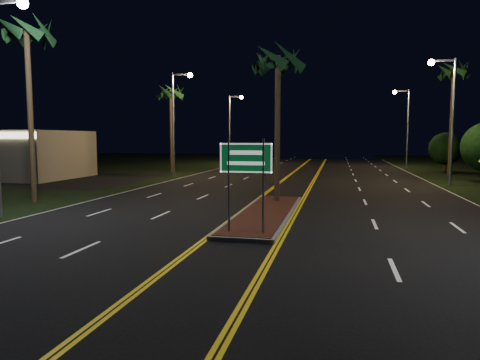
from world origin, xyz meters
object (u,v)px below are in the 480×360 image
(streetlight_left_near, at_px, (1,83))
(palm_left_near, at_px, (26,33))
(streetlight_right_far, at_px, (405,119))
(streetlight_left_mid, at_px, (177,112))
(palm_median, at_px, (278,60))
(streetlight_right_mid, at_px, (448,106))
(streetlight_left_far, at_px, (232,121))
(palm_right_far, at_px, (454,72))
(shrub_far, at_px, (445,149))
(car_far, at_px, (257,160))
(car_near, at_px, (253,164))
(median_island, at_px, (266,213))
(palm_left_far, at_px, (171,93))
(highway_sign, at_px, (246,167))

(streetlight_left_near, xyz_separation_m, palm_left_near, (-1.89, 4.00, 3.02))
(streetlight_right_far, xyz_separation_m, palm_left_near, (-23.11, -34.00, 3.02))
(streetlight_left_mid, relative_size, palm_median, 1.08)
(streetlight_left_mid, distance_m, streetlight_right_mid, 21.32)
(streetlight_left_mid, height_order, streetlight_left_far, same)
(palm_median, bearing_deg, streetlight_right_mid, 47.30)
(palm_right_far, relative_size, shrub_far, 2.60)
(palm_median, distance_m, car_far, 30.81)
(shrub_far, relative_size, car_far, 0.88)
(streetlight_left_far, bearing_deg, car_near, -67.52)
(palm_median, bearing_deg, streetlight_right_far, 71.38)
(streetlight_left_mid, distance_m, palm_median, 17.25)
(palm_right_far, xyz_separation_m, car_far, (-19.35, 9.89, -8.39))
(median_island, height_order, palm_left_near, palm_left_near)
(streetlight_left_near, relative_size, streetlight_right_far, 1.00)
(streetlight_right_mid, distance_m, palm_right_far, 9.00)
(streetlight_right_far, bearing_deg, streetlight_left_mid, -139.70)
(streetlight_left_mid, relative_size, car_near, 1.91)
(palm_left_near, bearing_deg, car_near, 72.45)
(palm_median, distance_m, palm_right_far, 23.40)
(palm_left_far, bearing_deg, palm_median, -53.82)
(highway_sign, relative_size, car_far, 0.71)
(streetlight_left_far, distance_m, car_far, 7.58)
(streetlight_right_mid, bearing_deg, shrub_far, 77.18)
(palm_left_far, height_order, palm_right_far, palm_right_far)
(palm_right_far, distance_m, car_near, 19.90)
(streetlight_right_far, distance_m, palm_right_far, 12.69)
(palm_median, relative_size, palm_left_near, 0.85)
(median_island, xyz_separation_m, streetlight_left_far, (-10.61, 37.00, 5.57))
(streetlight_left_near, xyz_separation_m, streetlight_right_mid, (21.23, 18.00, 0.00))
(streetlight_left_mid, relative_size, palm_left_far, 1.02)
(streetlight_left_near, bearing_deg, streetlight_left_mid, 90.00)
(streetlight_left_mid, relative_size, palm_right_far, 0.87)
(palm_left_far, bearing_deg, car_far, 62.28)
(palm_median, height_order, shrub_far, palm_median)
(streetlight_right_mid, height_order, shrub_far, streetlight_right_mid)
(median_island, xyz_separation_m, shrub_far, (13.80, 29.00, 2.25))
(median_island, distance_m, streetlight_left_far, 38.89)
(palm_median, distance_m, palm_left_far, 21.69)
(palm_left_far, height_order, car_far, palm_left_far)
(median_island, xyz_separation_m, streetlight_right_far, (10.61, 35.00, 5.57))
(streetlight_left_near, distance_m, car_near, 27.95)
(median_island, relative_size, palm_left_far, 1.16)
(streetlight_left_near, distance_m, palm_left_near, 5.36)
(streetlight_left_far, relative_size, palm_left_near, 0.92)
(streetlight_right_far, bearing_deg, median_island, -106.87)
(median_island, relative_size, highway_sign, 3.20)
(streetlight_right_mid, bearing_deg, palm_right_far, 74.71)
(streetlight_right_far, height_order, palm_left_near, palm_left_near)
(palm_right_far, bearing_deg, shrub_far, 80.54)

